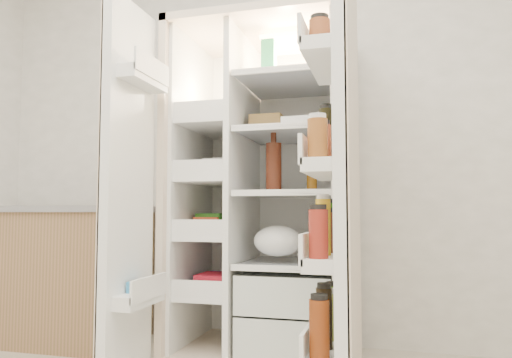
# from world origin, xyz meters

# --- Properties ---
(wall_back) EXTENTS (4.00, 0.02, 2.70)m
(wall_back) POSITION_xyz_m (0.00, 2.00, 1.35)
(wall_back) COLOR white
(wall_back) RESTS_ON floor
(refrigerator) EXTENTS (0.92, 0.70, 1.80)m
(refrigerator) POSITION_xyz_m (-0.03, 1.65, 0.74)
(refrigerator) COLOR beige
(refrigerator) RESTS_ON floor
(freezer_door) EXTENTS (0.15, 0.40, 1.72)m
(freezer_door) POSITION_xyz_m (-0.55, 1.05, 0.89)
(freezer_door) COLOR white
(freezer_door) RESTS_ON floor
(fridge_door) EXTENTS (0.17, 0.58, 1.72)m
(fridge_door) POSITION_xyz_m (0.43, 0.96, 0.87)
(fridge_door) COLOR white
(fridge_door) RESTS_ON floor
(kitchen_counter) EXTENTS (1.14, 0.60, 0.82)m
(kitchen_counter) POSITION_xyz_m (-1.44, 1.68, 0.41)
(kitchen_counter) COLOR #A27351
(kitchen_counter) RESTS_ON floor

